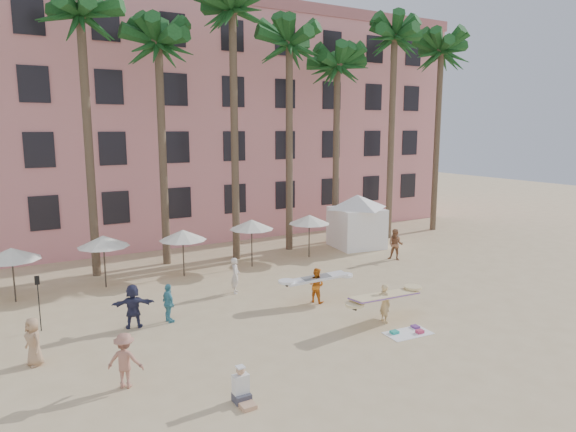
# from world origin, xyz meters

# --- Properties ---
(ground) EXTENTS (120.00, 120.00, 0.00)m
(ground) POSITION_xyz_m (0.00, 0.00, 0.00)
(ground) COLOR #D1B789
(ground) RESTS_ON ground
(pink_hotel) EXTENTS (35.00, 14.00, 16.00)m
(pink_hotel) POSITION_xyz_m (7.00, 26.00, 8.00)
(pink_hotel) COLOR #D98484
(pink_hotel) RESTS_ON ground
(palm_row) EXTENTS (44.40, 5.40, 16.30)m
(palm_row) POSITION_xyz_m (0.51, 15.00, 12.97)
(palm_row) COLOR brown
(palm_row) RESTS_ON ground
(umbrella_row) EXTENTS (22.50, 2.70, 2.73)m
(umbrella_row) POSITION_xyz_m (-3.00, 12.50, 2.33)
(umbrella_row) COLOR #332B23
(umbrella_row) RESTS_ON ground
(cabana) EXTENTS (5.09, 5.09, 3.50)m
(cabana) POSITION_xyz_m (11.20, 13.32, 2.07)
(cabana) COLOR white
(cabana) RESTS_ON ground
(beach_towel) EXTENTS (1.87, 1.13, 0.14)m
(beach_towel) POSITION_xyz_m (3.94, 0.67, 0.03)
(beach_towel) COLOR white
(beach_towel) RESTS_ON ground
(carrier_yellow) EXTENTS (3.58, 1.23, 1.59)m
(carrier_yellow) POSITION_xyz_m (3.91, 2.05, 0.93)
(carrier_yellow) COLOR tan
(carrier_yellow) RESTS_ON ground
(carrier_white) EXTENTS (2.95, 1.24, 1.59)m
(carrier_white) POSITION_xyz_m (2.82, 5.48, 0.87)
(carrier_white) COLOR orange
(carrier_white) RESTS_ON ground
(beachgoers) EXTENTS (20.78, 8.62, 1.87)m
(beachgoers) POSITION_xyz_m (-1.86, 6.13, 0.87)
(beachgoers) COLOR #A76C59
(beachgoers) RESTS_ON ground
(paddle) EXTENTS (0.18, 0.04, 2.23)m
(paddle) POSITION_xyz_m (-8.32, 8.08, 1.41)
(paddle) COLOR black
(paddle) RESTS_ON ground
(seated_man) EXTENTS (0.47, 0.82, 1.07)m
(seated_man) POSITION_xyz_m (-3.80, -0.68, 0.37)
(seated_man) COLOR #3F3F4C
(seated_man) RESTS_ON ground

